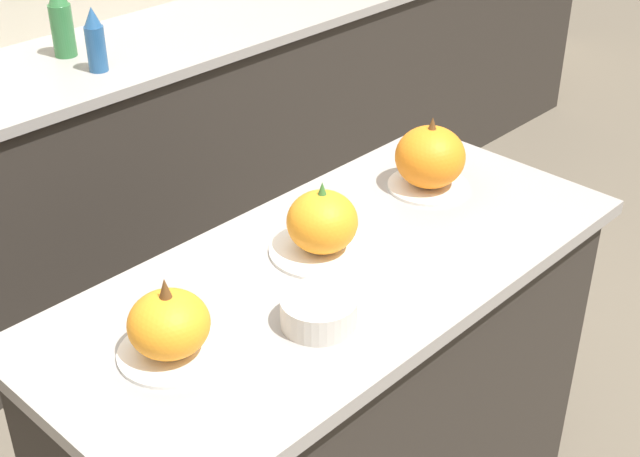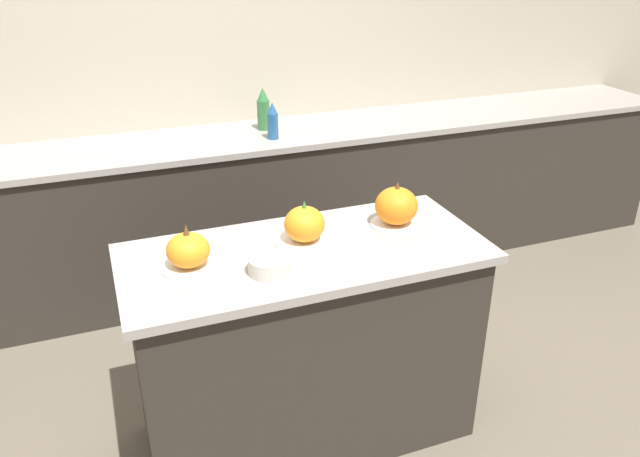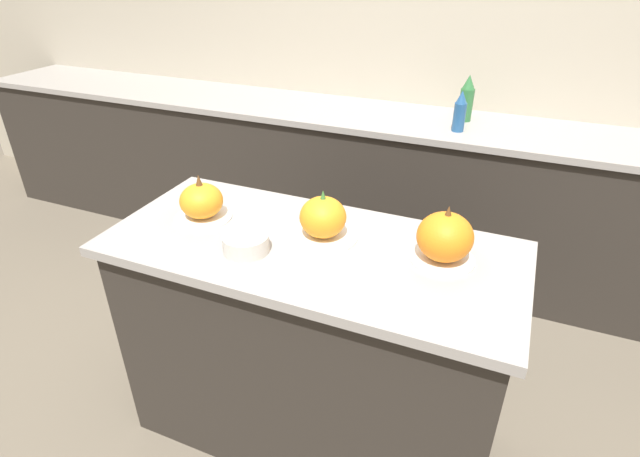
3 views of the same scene
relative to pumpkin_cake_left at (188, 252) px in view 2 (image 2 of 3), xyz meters
The scene contains 10 objects.
ground_plane 1.06m from the pumpkin_cake_left, ahead, with size 12.00×12.00×0.00m, color #665B4C.
wall_back 1.79m from the pumpkin_cake_left, 75.77° to the left, with size 8.00×0.06×2.50m.
kitchen_island 0.67m from the pumpkin_cake_left, ahead, with size 1.39×0.63×0.90m.
back_counter 1.53m from the pumpkin_cake_left, 72.57° to the left, with size 6.00×0.60×0.93m.
pumpkin_cake_left is the anchor object (origin of this frame).
pumpkin_cake_center 0.46m from the pumpkin_cake_left, ahead, with size 0.24×0.24×0.18m.
pumpkin_cake_right 0.86m from the pumpkin_cake_left, ahead, with size 0.20×0.20×0.19m.
bottle_tall 1.62m from the pumpkin_cake_left, 64.34° to the left, with size 0.07×0.07×0.25m.
bottle_short 1.45m from the pumpkin_cake_left, 61.10° to the left, with size 0.06×0.06×0.21m.
mixing_bowl 0.29m from the pumpkin_cake_left, 27.52° to the right, with size 0.15×0.15×0.06m.
Camera 2 is at (-0.69, -1.98, 2.00)m, focal length 35.00 mm.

